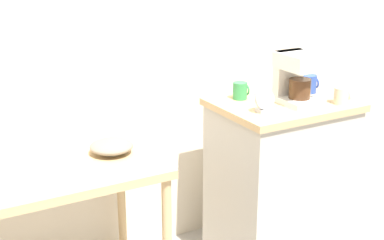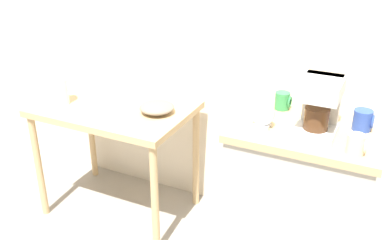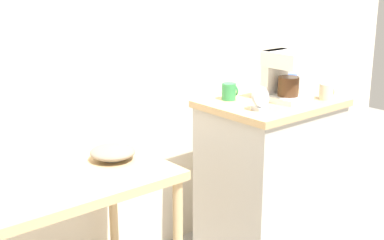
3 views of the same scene
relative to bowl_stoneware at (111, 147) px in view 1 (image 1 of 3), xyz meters
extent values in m
cube|color=tan|center=(-0.29, -0.02, -0.05)|extent=(0.93, 0.62, 0.04)
cylinder|color=tan|center=(0.14, 0.25, -0.43)|extent=(0.04, 0.04, 0.71)
cube|color=#BCB7AD|center=(0.90, -0.13, -0.35)|extent=(0.66, 0.51, 0.87)
cube|color=tan|center=(0.90, -0.13, 0.11)|extent=(0.69, 0.54, 0.04)
cylinder|color=gray|center=(0.00, 0.00, -0.03)|extent=(0.09, 0.09, 0.01)
ellipsoid|color=gray|center=(0.00, 0.00, 0.00)|extent=(0.20, 0.20, 0.06)
cube|color=white|center=(0.94, -0.20, 0.14)|extent=(0.18, 0.22, 0.03)
cube|color=white|center=(0.94, -0.11, 0.25)|extent=(0.16, 0.05, 0.26)
cube|color=white|center=(0.94, -0.20, 0.34)|extent=(0.18, 0.22, 0.08)
cylinder|color=#4C2D19|center=(0.94, -0.21, 0.20)|extent=(0.11, 0.11, 0.10)
cylinder|color=beige|center=(1.13, -0.31, 0.17)|extent=(0.07, 0.07, 0.08)
torus|color=beige|center=(1.17, -0.31, 0.17)|extent=(0.01, 0.06, 0.06)
cylinder|color=#2D4CAD|center=(1.12, -0.06, 0.17)|extent=(0.08, 0.08, 0.10)
torus|color=#2D4CAD|center=(1.17, -0.06, 0.17)|extent=(0.01, 0.06, 0.06)
cylinder|color=#338C4C|center=(0.73, 0.02, 0.17)|extent=(0.07, 0.07, 0.09)
torus|color=#338C4C|center=(0.77, 0.02, 0.17)|extent=(0.01, 0.06, 0.06)
cube|color=#B2B5BA|center=(0.70, -0.23, 0.13)|extent=(0.07, 0.05, 0.02)
cylinder|color=#B2B5BA|center=(0.70, -0.23, 0.19)|extent=(0.11, 0.05, 0.10)
cylinder|color=black|center=(0.70, -0.23, 0.19)|extent=(0.09, 0.04, 0.09)
camera|label=1|loc=(-0.91, -2.37, 0.96)|focal=53.76mm
camera|label=2|loc=(1.22, -2.06, 1.02)|focal=41.57mm
camera|label=3|loc=(-1.17, -1.94, 0.79)|focal=49.72mm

